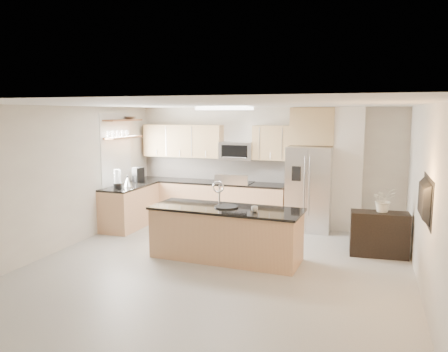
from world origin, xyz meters
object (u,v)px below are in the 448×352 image
at_px(kettle, 128,182).
at_px(bowl, 130,117).
at_px(platter, 226,207).
at_px(coffee_maker, 138,175).
at_px(microwave, 237,151).
at_px(refrigerator, 309,189).
at_px(blender, 117,180).
at_px(island, 226,233).
at_px(credenza, 379,234).
at_px(range, 235,202).
at_px(cup, 255,209).
at_px(flower_vase, 384,193).
at_px(television, 420,200).

xyz_separation_m(kettle, bowl, (-0.23, 0.57, 1.35)).
bearing_deg(platter, coffee_maker, 147.18).
height_order(microwave, refrigerator, microwave).
xyz_separation_m(blender, coffee_maker, (-0.02, 0.88, -0.01)).
distance_m(island, kettle, 2.93).
xyz_separation_m(credenza, kettle, (-5.09, 0.19, 0.64)).
relative_size(microwave, platter, 1.87).
bearing_deg(range, refrigerator, -1.60).
bearing_deg(credenza, cup, -154.01).
height_order(range, flower_vase, flower_vase).
bearing_deg(coffee_maker, range, 17.06).
bearing_deg(microwave, range, -90.00).
distance_m(range, island, 2.47).
distance_m(refrigerator, kettle, 3.87).
bearing_deg(television, flower_vase, 12.76).
height_order(refrigerator, cup, refrigerator).
relative_size(microwave, flower_vase, 1.17).
distance_m(island, credenza, 2.67).
bearing_deg(microwave, flower_vase, -25.35).
distance_m(refrigerator, blender, 4.02).
bearing_deg(coffee_maker, kettle, -82.96).
height_order(range, blender, blender).
distance_m(credenza, kettle, 5.13).
bearing_deg(bowl, platter, -31.44).
distance_m(platter, flower_vase, 2.73).
xyz_separation_m(credenza, blender, (-5.14, -0.12, 0.71)).
bearing_deg(flower_vase, credenza, -133.06).
height_order(island, coffee_maker, island).
relative_size(credenza, flower_vase, 1.49).
relative_size(refrigerator, kettle, 7.66).
bearing_deg(blender, refrigerator, 21.52).
height_order(microwave, island, microwave).
relative_size(microwave, kettle, 3.27).
distance_m(credenza, cup, 2.31).
relative_size(platter, television, 0.38).
distance_m(range, microwave, 1.16).
bearing_deg(cup, platter, 163.87).
height_order(cup, platter, cup).
relative_size(microwave, blender, 1.88).
relative_size(island, bowl, 7.99).
bearing_deg(credenza, kettle, 173.65).
bearing_deg(kettle, blender, -99.17).
height_order(refrigerator, island, refrigerator).
xyz_separation_m(range, flower_vase, (3.11, -1.35, 0.63)).
bearing_deg(flower_vase, platter, -157.89).
distance_m(credenza, coffee_maker, 5.26).
height_order(range, kettle, kettle).
bearing_deg(cup, credenza, 30.25).
bearing_deg(television, coffee_maker, 66.15).
xyz_separation_m(microwave, credenza, (3.07, -1.52, -1.24)).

